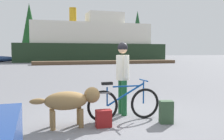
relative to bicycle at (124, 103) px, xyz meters
The scene contains 11 objects.
ground_plane 0.50m from the bicycle, 120.25° to the left, with size 160.00×160.00×0.00m, color slate.
bicycle is the anchor object (origin of this frame).
person_cyclist 0.87m from the bicycle, 73.48° to the left, with size 0.32×0.53×1.78m.
dog 1.23m from the bicycle, behind, with size 1.42×0.45×0.81m.
backpack 0.95m from the bicycle, 32.28° to the right, with size 0.28×0.20×0.49m, color #334C33.
handbag_pannier 0.71m from the bicycle, 148.04° to the right, with size 0.32×0.18×0.36m, color maroon.
dock_pier 25.17m from the bicycle, 74.50° to the left, with size 17.94×2.06×0.40m, color brown.
ferry_boat 34.60m from the bicycle, 78.58° to the left, with size 23.08×7.06×8.31m.
pine_tree_center 49.12m from the bicycle, 93.20° to the left, with size 3.20×3.20×11.36m.
pine_tree_far_right 53.09m from the bicycle, 66.41° to the left, with size 2.91×2.91×10.87m.
pine_tree_mid_back 56.30m from the bicycle, 82.31° to the left, with size 3.30×3.30×9.74m.
Camera 1 is at (-1.73, -5.44, 1.56)m, focal length 39.61 mm.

